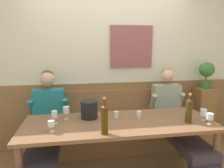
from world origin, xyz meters
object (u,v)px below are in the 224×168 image
object	(u,v)px
wine_glass_near_bucket	(204,113)
wine_glass_left_end	(66,110)
person_left_seat	(46,127)
water_tumbler_center	(116,115)
water_tumbler_left	(139,114)
wine_glass_mid_left	(54,115)
wall_bench	(110,134)
dining_table	(119,128)
ice_bucket	(89,109)
wine_glass_center_rear	(210,117)
potted_plant	(207,72)
wine_glass_by_bottle	(51,124)
wine_bottle_clear_water	(189,110)
wine_bottle_amber_mid	(104,119)
person_center_right_seat	(176,119)

from	to	relation	value
wine_glass_near_bucket	wine_glass_left_end	world-z (taller)	wine_glass_left_end
person_left_seat	wine_glass_left_end	size ratio (longest dim) A/B	8.28
water_tumbler_center	water_tumbler_left	size ratio (longest dim) A/B	1.02
wine_glass_mid_left	water_tumbler_left	size ratio (longest dim) A/B	1.90
wall_bench	dining_table	world-z (taller)	wall_bench
ice_bucket	wall_bench	bearing A→B (deg)	56.69
dining_table	wine_glass_mid_left	bearing A→B (deg)	175.19
dining_table	ice_bucket	bearing A→B (deg)	152.02
ice_bucket	wine_glass_mid_left	distance (m)	0.42
wine_glass_center_rear	potted_plant	world-z (taller)	potted_plant
water_tumbler_center	wine_glass_by_bottle	bearing A→B (deg)	-157.86
ice_bucket	wine_bottle_clear_water	size ratio (longest dim) A/B	0.63
wine_glass_by_bottle	potted_plant	bearing A→B (deg)	21.29
wall_bench	potted_plant	size ratio (longest dim) A/B	5.96
wall_bench	wine_glass_mid_left	world-z (taller)	wall_bench
wine_glass_left_end	wine_glass_mid_left	size ratio (longest dim) A/B	1.03
wine_glass_near_bucket	wine_glass_mid_left	size ratio (longest dim) A/B	0.92
wall_bench	wine_bottle_amber_mid	xyz separation A→B (m)	(-0.21, -1.01, 0.64)
wall_bench	wine_bottle_amber_mid	size ratio (longest dim) A/B	6.60
wine_glass_mid_left	water_tumbler_left	distance (m)	1.02
wine_bottle_clear_water	wine_glass_center_rear	size ratio (longest dim) A/B	2.72
ice_bucket	wine_bottle_amber_mid	size ratio (longest dim) A/B	0.57
water_tumbler_left	wine_bottle_clear_water	bearing A→B (deg)	-25.30
wine_glass_mid_left	potted_plant	distance (m)	2.44
person_left_seat	wine_bottle_amber_mid	distance (m)	0.98
person_center_right_seat	wine_bottle_amber_mid	world-z (taller)	person_center_right_seat
person_center_right_seat	wine_bottle_clear_water	xyz separation A→B (m)	(-0.08, -0.47, 0.30)
wall_bench	person_center_right_seat	distance (m)	1.02
person_left_seat	wine_glass_by_bottle	size ratio (longest dim) A/B	10.49
wine_glass_left_end	person_center_right_seat	bearing A→B (deg)	5.06
wine_glass_near_bucket	potted_plant	bearing A→B (deg)	56.41
wine_glass_left_end	wine_glass_by_bottle	bearing A→B (deg)	-110.50
potted_plant	person_left_seat	bearing A→B (deg)	-170.55
wine_glass_center_rear	water_tumbler_center	size ratio (longest dim) A/B	1.55
ice_bucket	wine_glass_center_rear	bearing A→B (deg)	-17.10
person_center_right_seat	water_tumbler_center	size ratio (longest dim) A/B	15.82
person_left_seat	potted_plant	world-z (taller)	potted_plant
person_center_right_seat	wine_glass_mid_left	xyz separation A→B (m)	(-1.63, -0.26, 0.25)
wine_bottle_amber_mid	ice_bucket	bearing A→B (deg)	105.05
wine_glass_near_bucket	water_tumbler_left	xyz separation A→B (m)	(-0.74, 0.22, -0.05)
wine_bottle_amber_mid	wall_bench	bearing A→B (deg)	78.11
person_left_seat	wine_bottle_clear_water	distance (m)	1.78
person_left_seat	wall_bench	bearing A→B (deg)	22.81
wall_bench	wine_glass_near_bucket	world-z (taller)	wall_bench
ice_bucket	water_tumbler_center	distance (m)	0.34
person_left_seat	wine_glass_mid_left	size ratio (longest dim) A/B	8.53
wine_bottle_amber_mid	wine_glass_near_bucket	size ratio (longest dim) A/B	2.74
wine_glass_near_bucket	water_tumbler_center	bearing A→B (deg)	166.34
wall_bench	person_left_seat	world-z (taller)	person_left_seat
wine_glass_by_bottle	wine_glass_mid_left	size ratio (longest dim) A/B	0.81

